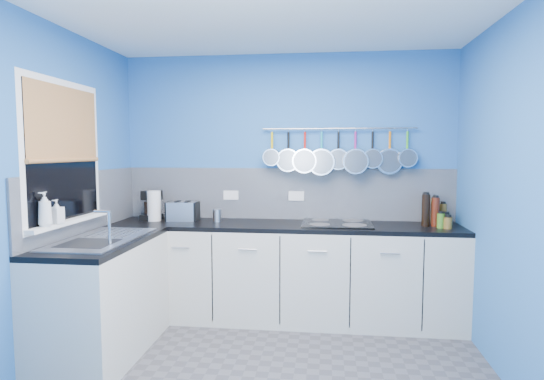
% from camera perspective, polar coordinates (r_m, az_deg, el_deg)
% --- Properties ---
extents(ceiling, '(3.20, 3.00, 0.02)m').
position_cam_1_polar(ceiling, '(3.04, -0.85, 23.07)').
color(ceiling, white).
rests_on(ceiling, ground).
extents(wall_back, '(3.20, 0.02, 2.50)m').
position_cam_1_polar(wall_back, '(4.40, 1.85, 0.85)').
color(wall_back, '#2B65AB').
rests_on(wall_back, ground).
extents(wall_front, '(3.20, 0.02, 2.50)m').
position_cam_1_polar(wall_front, '(1.44, -9.08, -7.81)').
color(wall_front, '#2B65AB').
rests_on(wall_front, ground).
extents(wall_left, '(0.02, 3.00, 2.50)m').
position_cam_1_polar(wall_left, '(3.51, -27.89, -0.79)').
color(wall_left, '#2B65AB').
rests_on(wall_left, ground).
extents(wall_right, '(0.02, 3.00, 2.50)m').
position_cam_1_polar(wall_right, '(3.12, 29.89, -1.51)').
color(wall_right, '#2B65AB').
rests_on(wall_right, ground).
extents(backsplash_back, '(3.20, 0.02, 0.50)m').
position_cam_1_polar(backsplash_back, '(4.39, 1.82, -0.48)').
color(backsplash_back, '#8F94A1').
rests_on(backsplash_back, wall_back).
extents(backsplash_left, '(0.02, 1.80, 0.50)m').
position_cam_1_polar(backsplash_left, '(4.01, -22.68, -1.38)').
color(backsplash_left, '#8F94A1').
rests_on(backsplash_left, wall_left).
extents(cabinet_run_back, '(3.20, 0.60, 0.86)m').
position_cam_1_polar(cabinet_run_back, '(4.23, 1.44, -10.59)').
color(cabinet_run_back, beige).
rests_on(cabinet_run_back, ground).
extents(worktop_back, '(3.20, 0.60, 0.04)m').
position_cam_1_polar(worktop_back, '(4.14, 1.45, -4.58)').
color(worktop_back, black).
rests_on(worktop_back, cabinet_run_back).
extents(cabinet_run_left, '(0.60, 1.20, 0.86)m').
position_cam_1_polar(cabinet_run_left, '(3.76, -20.70, -12.95)').
color(cabinet_run_left, beige).
rests_on(cabinet_run_left, ground).
extents(worktop_left, '(0.60, 1.20, 0.04)m').
position_cam_1_polar(worktop_left, '(3.65, -20.92, -6.20)').
color(worktop_left, black).
rests_on(worktop_left, cabinet_run_left).
extents(window_frame, '(0.01, 1.00, 1.10)m').
position_cam_1_polar(window_frame, '(3.72, -24.99, 4.25)').
color(window_frame, white).
rests_on(window_frame, wall_left).
extents(window_glass, '(0.01, 0.90, 1.00)m').
position_cam_1_polar(window_glass, '(3.72, -24.93, 4.26)').
color(window_glass, black).
rests_on(window_glass, wall_left).
extents(bamboo_blind, '(0.01, 0.90, 0.55)m').
position_cam_1_polar(bamboo_blind, '(3.72, -24.95, 7.72)').
color(bamboo_blind, '#BC754B').
rests_on(bamboo_blind, wall_left).
extents(window_sill, '(0.10, 0.98, 0.03)m').
position_cam_1_polar(window_sill, '(3.75, -24.38, -3.63)').
color(window_sill, white).
rests_on(window_sill, wall_left).
extents(sink_unit, '(0.50, 0.95, 0.01)m').
position_cam_1_polar(sink_unit, '(3.65, -20.93, -5.83)').
color(sink_unit, silver).
rests_on(sink_unit, worktop_left).
extents(mixer_tap, '(0.12, 0.08, 0.26)m').
position_cam_1_polar(mixer_tap, '(3.39, -20.02, -4.43)').
color(mixer_tap, silver).
rests_on(mixer_tap, worktop_left).
extents(socket_left, '(0.15, 0.01, 0.09)m').
position_cam_1_polar(socket_left, '(4.46, -5.25, -0.66)').
color(socket_left, white).
rests_on(socket_left, backsplash_back).
extents(socket_right, '(0.15, 0.01, 0.09)m').
position_cam_1_polar(socket_right, '(4.37, 3.11, -0.77)').
color(socket_right, white).
rests_on(socket_right, backsplash_back).
extents(pot_rail, '(1.45, 0.02, 0.02)m').
position_cam_1_polar(pot_rail, '(4.32, 8.49, 7.76)').
color(pot_rail, silver).
rests_on(pot_rail, wall_back).
extents(soap_bottle_a, '(0.11, 0.11, 0.24)m').
position_cam_1_polar(soap_bottle_a, '(3.45, -26.98, -2.18)').
color(soap_bottle_a, white).
rests_on(soap_bottle_a, window_sill).
extents(soap_bottle_b, '(0.09, 0.09, 0.17)m').
position_cam_1_polar(soap_bottle_b, '(3.56, -25.77, -2.47)').
color(soap_bottle_b, white).
rests_on(soap_bottle_b, window_sill).
extents(paper_towel, '(0.16, 0.16, 0.29)m').
position_cam_1_polar(paper_towel, '(4.43, -14.80, -1.96)').
color(paper_towel, white).
rests_on(paper_towel, worktop_back).
extents(coffee_maker, '(0.19, 0.21, 0.28)m').
position_cam_1_polar(coffee_maker, '(4.49, -15.15, -1.90)').
color(coffee_maker, black).
rests_on(coffee_maker, worktop_back).
extents(toaster, '(0.30, 0.19, 0.18)m').
position_cam_1_polar(toaster, '(4.38, -11.31, -2.68)').
color(toaster, silver).
rests_on(toaster, worktop_back).
extents(canister, '(0.10, 0.10, 0.12)m').
position_cam_1_polar(canister, '(4.28, -7.00, -3.24)').
color(canister, silver).
rests_on(canister, worktop_back).
extents(hob, '(0.63, 0.56, 0.01)m').
position_cam_1_polar(hob, '(4.17, 8.25, -4.19)').
color(hob, black).
rests_on(hob, worktop_back).
extents(pan_0, '(0.17, 0.10, 0.36)m').
position_cam_1_polar(pan_0, '(4.33, -0.01, 5.45)').
color(pan_0, silver).
rests_on(pan_0, pot_rail).
extents(pan_1, '(0.22, 0.08, 0.41)m').
position_cam_1_polar(pan_1, '(4.32, 2.10, 5.08)').
color(pan_1, silver).
rests_on(pan_1, pot_rail).
extents(pan_2, '(0.23, 0.13, 0.42)m').
position_cam_1_polar(pan_2, '(4.30, 4.21, 5.00)').
color(pan_2, silver).
rests_on(pan_2, pot_rail).
extents(pan_3, '(0.25, 0.12, 0.44)m').
position_cam_1_polar(pan_3, '(4.30, 6.33, 4.85)').
color(pan_3, silver).
rests_on(pan_3, pot_rail).
extents(pan_4, '(0.20, 0.07, 0.39)m').
position_cam_1_polar(pan_4, '(4.30, 8.46, 5.17)').
color(pan_4, silver).
rests_on(pan_4, pot_rail).
extents(pan_5, '(0.24, 0.13, 0.43)m').
position_cam_1_polar(pan_5, '(4.31, 10.57, 4.89)').
color(pan_5, silver).
rests_on(pan_5, pot_rail).
extents(pan_6, '(0.19, 0.08, 0.38)m').
position_cam_1_polar(pan_6, '(4.32, 12.69, 5.19)').
color(pan_6, silver).
rests_on(pan_6, pot_rail).
extents(pan_7, '(0.24, 0.06, 0.43)m').
position_cam_1_polar(pan_7, '(4.34, 14.77, 4.82)').
color(pan_7, silver).
rests_on(pan_7, pot_rail).
extents(pan_8, '(0.17, 0.09, 0.36)m').
position_cam_1_polar(pan_8, '(4.36, 16.86, 5.18)').
color(pan_8, silver).
rests_on(pan_8, pot_rail).
extents(condiment_0, '(0.06, 0.06, 0.19)m').
position_cam_1_polar(condiment_0, '(4.35, 20.94, -2.89)').
color(condiment_0, brown).
rests_on(condiment_0, worktop_back).
extents(condiment_1, '(0.06, 0.06, 0.24)m').
position_cam_1_polar(condiment_1, '(4.34, 19.95, -2.59)').
color(condiment_1, olive).
rests_on(condiment_1, worktop_back).
extents(condiment_2, '(0.05, 0.05, 0.24)m').
position_cam_1_polar(condiment_2, '(4.30, 18.97, -2.57)').
color(condiment_2, '#8C5914').
rests_on(condiment_2, worktop_back).
extents(condiment_3, '(0.07, 0.07, 0.11)m').
position_cam_1_polar(condiment_3, '(4.25, 21.31, -3.63)').
color(condiment_3, '#265919').
rests_on(condiment_3, worktop_back).
extents(condiment_4, '(0.07, 0.07, 0.26)m').
position_cam_1_polar(condiment_4, '(4.23, 20.10, -2.64)').
color(condiment_4, '#4C190C').
rests_on(condiment_4, worktop_back).
extents(condiment_5, '(0.07, 0.07, 0.28)m').
position_cam_1_polar(condiment_5, '(4.20, 19.00, -2.46)').
color(condiment_5, black).
rests_on(condiment_5, worktop_back).
extents(condiment_6, '(0.07, 0.07, 0.10)m').
position_cam_1_polar(condiment_6, '(4.14, 21.50, -3.93)').
color(condiment_6, brown).
rests_on(condiment_6, worktop_back).
extents(condiment_7, '(0.06, 0.06, 0.13)m').
position_cam_1_polar(condiment_7, '(4.15, 20.70, -3.69)').
color(condiment_7, '#3F721E').
rests_on(condiment_7, worktop_back).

